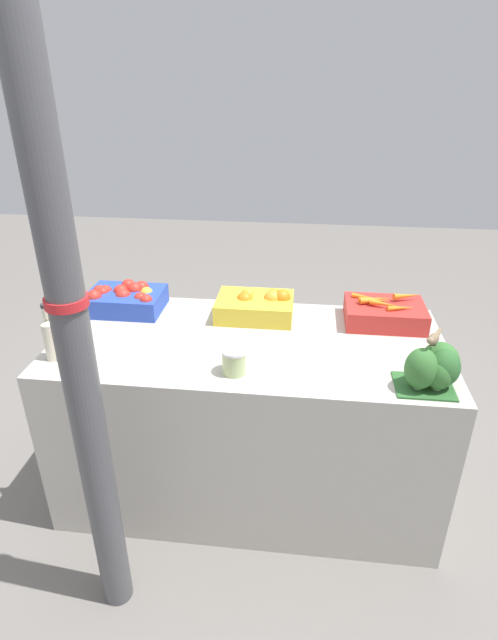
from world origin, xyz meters
name	(u,v)px	position (x,y,z in m)	size (l,w,h in m)	color
ground_plane	(249,481)	(0.00, 0.00, 0.00)	(10.00, 10.00, 0.00)	slate
market_table	(249,416)	(0.00, 0.00, 0.43)	(1.75, 0.83, 0.85)	#B7B2A8
support_pole	(73,337)	(-0.46, -0.69, 1.21)	(0.13, 0.13, 2.42)	#4C4C51
apple_crate	(125,298)	(-0.66, 0.25, 0.91)	(0.37, 0.27, 0.13)	#2847B7
orange_crate	(258,305)	(0.02, 0.25, 0.91)	(0.37, 0.27, 0.14)	gold
carrot_crate	(385,313)	(0.62, 0.25, 0.90)	(0.37, 0.27, 0.14)	red
broccoli_pile	(435,367)	(0.74, -0.29, 0.94)	(0.24, 0.21, 0.18)	#2D602D
juice_bottle_cloudy	(51,337)	(-0.80, -0.25, 0.95)	(0.06, 0.06, 0.25)	beige
juice_bottle_golden	(76,335)	(-0.68, -0.25, 0.97)	(0.07, 0.07, 0.27)	gold
pickle_jar	(234,361)	(-0.03, -0.28, 0.90)	(0.10, 0.10, 0.10)	#B2C684
sparrow_bird	(433,339)	(0.71, -0.28, 1.05)	(0.08, 0.12, 0.05)	#4C3D2D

